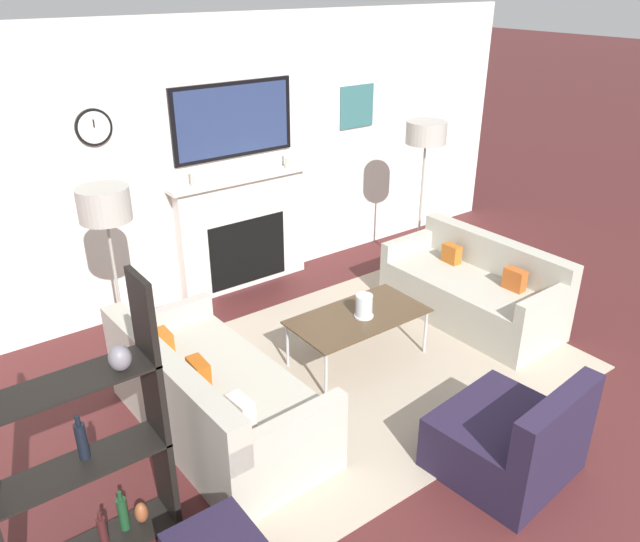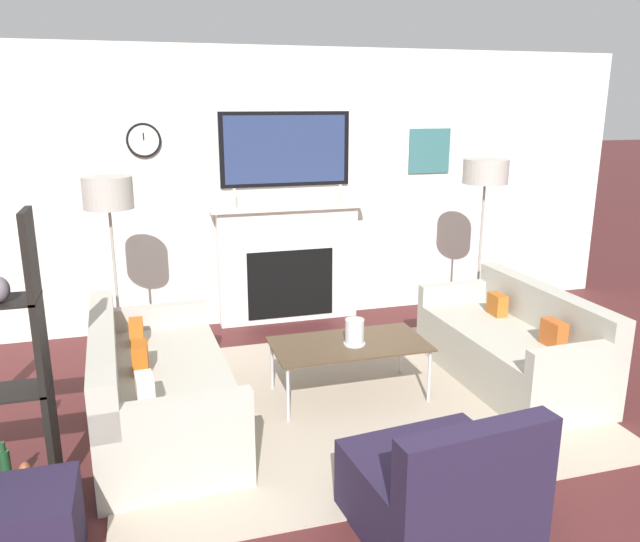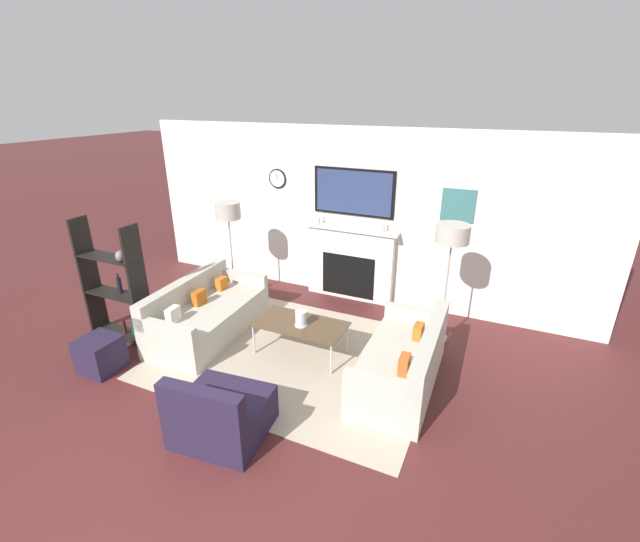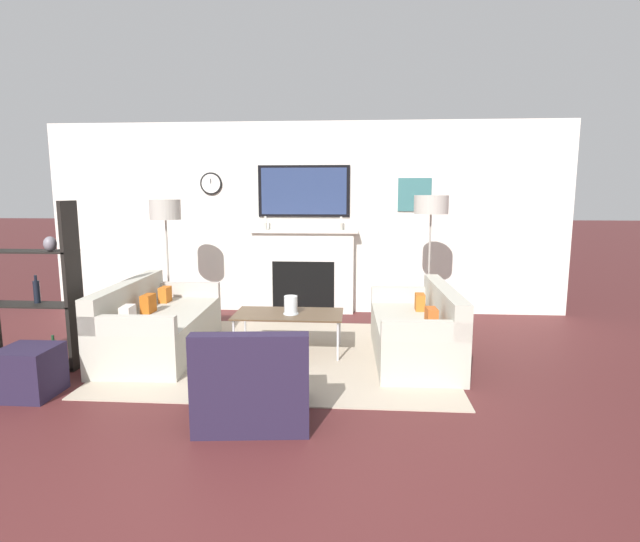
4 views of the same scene
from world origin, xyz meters
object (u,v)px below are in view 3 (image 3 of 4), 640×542
floor_lamp_right (452,236)px  hurricane_candle (301,319)px  ottoman (100,354)px  couch_right (403,364)px  coffee_table (300,325)px  floor_lamp_left (228,212)px  shelf_unit (115,286)px  couch_left (207,315)px  armchair (220,415)px

floor_lamp_right → hurricane_candle: bearing=-148.9°
ottoman → couch_right: bearing=19.9°
coffee_table → floor_lamp_left: bearing=151.2°
shelf_unit → hurricane_candle: bearing=13.4°
floor_lamp_left → floor_lamp_right: bearing=-0.0°
floor_lamp_right → shelf_unit: size_ratio=1.03×
floor_lamp_left → floor_lamp_right: (3.27, -0.00, 0.06)m
couch_right → shelf_unit: bearing=-172.0°
hurricane_candle → ottoman: 2.46m
coffee_table → floor_lamp_right: size_ratio=0.68×
couch_left → floor_lamp_left: size_ratio=1.12×
couch_right → armchair: (-1.41, -1.53, -0.03)m
coffee_table → hurricane_candle: bearing=-51.4°
couch_right → coffee_table: (-1.36, 0.09, 0.13)m
floor_lamp_left → shelf_unit: (-0.78, -1.54, -0.73)m
armchair → coffee_table: armchair is taller
couch_left → shelf_unit: 1.25m
couch_left → hurricane_candle: 1.47m
couch_right → hurricane_candle: couch_right is taller
coffee_table → floor_lamp_right: 2.17m
couch_left → coffee_table: couch_left is taller
couch_right → couch_left: bearing=-179.9°
hurricane_candle → couch_right: bearing=-2.3°
coffee_table → floor_lamp_right: floor_lamp_right is taller
couch_left → armchair: size_ratio=2.03×
couch_left → armchair: (1.37, -1.53, -0.03)m
coffee_table → shelf_unit: shelf_unit is taller
hurricane_candle → ottoman: (-2.07, -1.29, -0.31)m
floor_lamp_left → shelf_unit: size_ratio=1.00×
armchair → coffee_table: size_ratio=0.78×
couch_right → ottoman: (-3.40, -1.23, -0.07)m
shelf_unit → floor_lamp_left: bearing=63.2°
hurricane_candle → floor_lamp_right: (1.58, 0.95, 1.02)m
coffee_table → shelf_unit: 2.55m
armchair → hurricane_candle: size_ratio=4.58×
armchair → ottoman: size_ratio=2.08×
couch_left → floor_lamp_left: bearing=103.7°
coffee_table → shelf_unit: (-2.45, -0.63, 0.34)m
armchair → hurricane_candle: bearing=87.3°
hurricane_candle → shelf_unit: 2.55m
floor_lamp_left → ottoman: size_ratio=3.77×
hurricane_candle → shelf_unit: bearing=-166.6°
couch_right → floor_lamp_left: bearing=161.6°
couch_right → armchair: couch_right is taller
floor_lamp_left → couch_right: bearing=-18.4°
armchair → floor_lamp_left: (-1.62, 2.53, 1.23)m
hurricane_candle → floor_lamp_right: size_ratio=0.12×
armchair → floor_lamp_left: bearing=122.6°
couch_left → floor_lamp_right: size_ratio=1.09×
couch_left → hurricane_candle: bearing=2.2°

